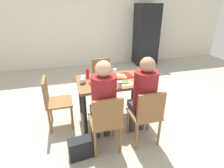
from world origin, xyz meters
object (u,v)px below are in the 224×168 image
person_in_brown_jacket (144,93)px  condiment_bottle (87,73)px  plastic_cup_a (106,71)px  chair_near_left (106,120)px  person_in_red (103,98)px  tray_red_far (121,76)px  tray_red_near (102,84)px  chair_left_end (53,99)px  plastic_cup_b (120,85)px  handbag (81,148)px  pizza_slice_a (102,82)px  foil_bundle (82,81)px  pizza_slice_c (101,76)px  drink_fridge (146,35)px  plastic_cup_d (115,72)px  chair_near_right (147,114)px  pizza_slice_d (125,82)px  plastic_cup_c (84,79)px  main_table (112,86)px  paper_plate_center (99,76)px  chair_far_side (102,76)px  pizza_slice_b (120,75)px  paper_plate_near_edge (126,83)px  soda_can (139,73)px

person_in_brown_jacket → condiment_bottle: (-0.66, 0.82, 0.06)m
plastic_cup_a → person_in_brown_jacket: bearing=-71.4°
chair_near_left → person_in_red: 0.28m
person_in_brown_jacket → tray_red_far: 0.73m
person_in_brown_jacket → tray_red_near: person_in_brown_jacket is taller
chair_left_end → plastic_cup_b: (0.98, -0.32, 0.27)m
chair_near_left → handbag: bearing=-177.3°
pizza_slice_a → foil_bundle: 0.31m
chair_near_left → plastic_cup_a: size_ratio=8.55×
person_in_brown_jacket → pizza_slice_c: person_in_brown_jacket is taller
foil_bundle → drink_fridge: (2.43, 2.87, 0.18)m
plastic_cup_d → drink_fridge: drink_fridge is taller
chair_near_right → plastic_cup_a: 1.15m
pizza_slice_a → pizza_slice_d: 0.35m
tray_red_far → pizza_slice_a: size_ratio=1.36×
tray_red_far → plastic_cup_c: (-0.66, -0.06, 0.04)m
main_table → paper_plate_center: bearing=129.9°
plastic_cup_c → chair_far_side: bearing=56.9°
pizza_slice_b → foil_bundle: foil_bundle is taller
main_table → person_in_brown_jacket: person_in_brown_jacket is taller
person_in_brown_jacket → main_table: bearing=114.9°
chair_near_right → tray_red_near: bearing=127.8°
paper_plate_near_edge → handbag: 1.15m
paper_plate_center → paper_plate_near_edge: 0.53m
chair_far_side → handbag: chair_far_side is taller
pizza_slice_c → plastic_cup_d: bearing=11.5°
main_table → chair_far_side: (0.00, 0.76, -0.12)m
person_in_red → paper_plate_center: size_ratio=5.75×
chair_left_end → handbag: (0.32, -0.77, -0.36)m
plastic_cup_d → handbag: bearing=-126.5°
person_in_red → plastic_cup_a: 0.97m
chair_near_left → tray_red_far: bearing=60.8°
person_in_brown_jacket → paper_plate_center: bearing=119.1°
main_table → pizza_slice_c: size_ratio=4.74×
person_in_red → paper_plate_center: person_in_red is taller
plastic_cup_c → plastic_cup_d: 0.60m
plastic_cup_c → drink_fridge: bearing=49.3°
plastic_cup_a → pizza_slice_b: bearing=-46.0°
chair_near_left → soda_can: bearing=45.1°
pizza_slice_a → pizza_slice_d: bearing=-13.9°
pizza_slice_b → person_in_brown_jacket: bearing=-81.4°
person_in_brown_jacket → plastic_cup_d: bearing=101.3°
person_in_brown_jacket → plastic_cup_a: bearing=108.6°
main_table → plastic_cup_d: plastic_cup_d is taller
drink_fridge → pizza_slice_c: bearing=-128.2°
pizza_slice_b → paper_plate_center: bearing=163.9°
tray_red_near → person_in_brown_jacket: bearing=-45.0°
person_in_red → soda_can: bearing=39.5°
chair_far_side → main_table: bearing=-90.0°
tray_red_far → plastic_cup_b: 0.46m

